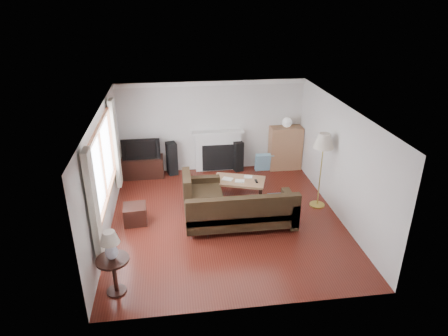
{
  "coord_description": "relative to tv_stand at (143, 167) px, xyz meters",
  "views": [
    {
      "loc": [
        -1.06,
        -7.57,
        4.67
      ],
      "look_at": [
        0.0,
        0.3,
        1.1
      ],
      "focal_mm": 32.0,
      "sensor_mm": 36.0,
      "label": 1
    }
  ],
  "objects": [
    {
      "name": "curtain_far",
      "position": [
        -0.48,
        -1.15,
        1.13
      ],
      "size": [
        0.1,
        0.35,
        2.1
      ],
      "primitive_type": "cube",
      "color": "beige",
      "rests_on": "room"
    },
    {
      "name": "speaker_right",
      "position": [
        2.61,
        0.08,
        0.15
      ],
      "size": [
        0.31,
        0.34,
        0.85
      ],
      "primitive_type": "cube",
      "rotation": [
        0.0,
        0.0,
        0.28
      ],
      "color": "black",
      "rests_on": "ground"
    },
    {
      "name": "footstool",
      "position": [
        -0.06,
        -2.37,
        -0.07
      ],
      "size": [
        0.51,
        0.51,
        0.41
      ],
      "primitive_type": "cube",
      "rotation": [
        0.0,
        0.0,
        0.06
      ],
      "color": "black",
      "rests_on": "ground"
    },
    {
      "name": "curtain_near",
      "position": [
        -0.48,
        -4.19,
        1.13
      ],
      "size": [
        0.1,
        0.35,
        2.1
      ],
      "primitive_type": "cube",
      "color": "beige",
      "rests_on": "room"
    },
    {
      "name": "bookshelf",
      "position": [
        3.95,
        0.04,
        0.34
      ],
      "size": [
        0.89,
        0.42,
        1.22
      ],
      "primitive_type": "cube",
      "color": "#9A6947",
      "rests_on": "ground"
    },
    {
      "name": "speaker_left",
      "position": [
        0.79,
        0.07,
        0.18
      ],
      "size": [
        0.32,
        0.36,
        0.91
      ],
      "primitive_type": "cube",
      "rotation": [
        0.0,
        0.0,
        0.26
      ],
      "color": "black",
      "rests_on": "ground"
    },
    {
      "name": "television",
      "position": [
        0.0,
        0.0,
        0.56
      ],
      "size": [
        1.0,
        0.13,
        0.57
      ],
      "primitive_type": "imported",
      "color": "black",
      "rests_on": "tv_stand"
    },
    {
      "name": "side_table",
      "position": [
        -0.23,
        -4.56,
        0.06
      ],
      "size": [
        0.54,
        0.54,
        0.68
      ],
      "primitive_type": "cube",
      "color": "black",
      "rests_on": "ground"
    },
    {
      "name": "table_lamp",
      "position": [
        -0.23,
        -4.56,
        0.66
      ],
      "size": [
        0.32,
        0.32,
        0.51
      ],
      "primitive_type": "cube",
      "color": "silver",
      "rests_on": "side_table"
    },
    {
      "name": "tv_stand",
      "position": [
        0.0,
        0.0,
        0.0
      ],
      "size": [
        1.1,
        0.49,
        0.55
      ],
      "primitive_type": "cube",
      "color": "black",
      "rests_on": "ground"
    },
    {
      "name": "floor_lamp",
      "position": [
        4.14,
        -2.18,
        0.62
      ],
      "size": [
        0.48,
        0.48,
        1.79
      ],
      "primitive_type": "cube",
      "rotation": [
        0.0,
        0.0,
        0.04
      ],
      "color": "#B49D3E",
      "rests_on": "ground"
    },
    {
      "name": "fireplace",
      "position": [
        2.07,
        0.17,
        0.3
      ],
      "size": [
        1.4,
        0.26,
        1.15
      ],
      "primitive_type": "cube",
      "color": "white",
      "rests_on": "room"
    },
    {
      "name": "room",
      "position": [
        1.92,
        -2.47,
        0.98
      ],
      "size": [
        5.1,
        5.6,
        2.54
      ],
      "color": "#531A12",
      "rests_on": "ground"
    },
    {
      "name": "sectional_sofa",
      "position": [
        2.19,
        -2.81,
        0.14
      ],
      "size": [
        2.54,
        1.85,
        0.82
      ],
      "primitive_type": "cube",
      "color": "black",
      "rests_on": "ground"
    },
    {
      "name": "globe_lamp",
      "position": [
        3.95,
        0.04,
        1.08
      ],
      "size": [
        0.27,
        0.27,
        0.27
      ],
      "primitive_type": "sphere",
      "color": "white",
      "rests_on": "bookshelf"
    },
    {
      "name": "coffee_table",
      "position": [
        2.38,
        -1.52,
        -0.04
      ],
      "size": [
        1.36,
        1.01,
        0.48
      ],
      "primitive_type": "cube",
      "rotation": [
        0.0,
        0.0,
        -0.32
      ],
      "color": "#936846",
      "rests_on": "ground"
    },
    {
      "name": "window",
      "position": [
        -0.53,
        -2.67,
        1.28
      ],
      "size": [
        0.12,
        2.74,
        1.54
      ],
      "primitive_type": "cube",
      "color": "brown",
      "rests_on": "room"
    }
  ]
}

